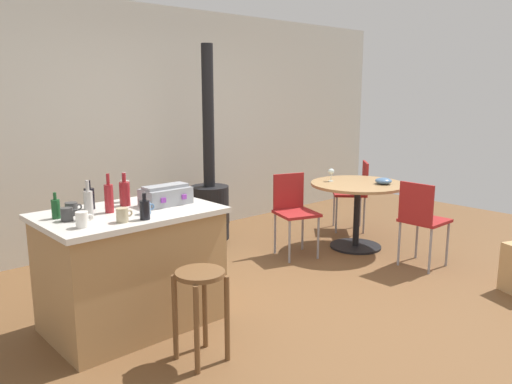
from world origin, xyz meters
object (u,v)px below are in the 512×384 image
wine_glass (331,172)px  wooden_stool (201,296)px  folding_chair_left (421,217)px  cup_0 (146,208)px  folding_chair_far (294,208)px  toolbox (166,195)px  folding_chair_near (355,190)px  bottle_2 (109,198)px  bottle_4 (56,208)px  bottle_0 (125,190)px  bottle_1 (145,209)px  bottle_5 (125,193)px  bottle_6 (89,204)px  dining_table (357,198)px  cup_2 (123,215)px  wood_stove (210,198)px  serving_bowl (383,181)px  kitchen_island (131,268)px  cup_3 (82,220)px  cup_1 (67,214)px  bottle_3 (89,198)px  cup_4 (72,209)px

wine_glass → wooden_stool: bearing=-157.4°
folding_chair_left → cup_0: bearing=167.1°
folding_chair_far → toolbox: size_ratio=2.38×
folding_chair_near → cup_0: (-3.36, -0.68, 0.41)m
bottle_2 → bottle_4: 0.36m
wooden_stool → folding_chair_left: size_ratio=0.70×
folding_chair_far → wine_glass: wine_glass is taller
bottle_0 → bottle_1: 0.62m
toolbox → bottle_5: (-0.25, 0.18, 0.03)m
bottle_6 → wine_glass: bottle_6 is taller
wine_glass → dining_table: bearing=-64.3°
cup_2 → wine_glass: bearing=11.4°
bottle_2 → bottle_6: size_ratio=1.05×
wood_stove → serving_bowl: (1.28, -1.46, 0.24)m
wooden_stool → bottle_4: size_ratio=3.37×
kitchen_island → cup_3: bearing=-153.6°
bottle_4 → bottle_6: (0.16, -0.17, 0.03)m
cup_1 → bottle_6: bearing=-24.4°
bottle_1 → serving_bowl: bearing=2.2°
dining_table → bottle_3: size_ratio=4.80×
bottle_5 → cup_0: 0.35m
folding_chair_left → toolbox: (-2.43, 0.78, 0.44)m
bottle_6 → cup_3: (-0.12, -0.17, -0.05)m
toolbox → wine_glass: (2.37, 0.32, -0.11)m
bottle_3 → cup_3: 0.53m
bottle_0 → folding_chair_far: bearing=1.5°
wood_stove → cup_3: (-2.13, -1.49, 0.40)m
folding_chair_far → cup_0: size_ratio=8.11×
bottle_6 → dining_table: bearing=1.6°
cup_3 → wooden_stool: bearing=-47.2°
cup_3 → wine_glass: 3.17m
folding_chair_far → cup_0: 2.17m
folding_chair_near → bottle_3: 3.63m
kitchen_island → bottle_5: size_ratio=5.00×
wood_stove → toolbox: size_ratio=6.14×
bottle_3 → bottle_5: 0.26m
folding_chair_near → wood_stove: bearing=155.9°
cup_3 → cup_0: bearing=5.5°
bottle_1 → bottle_6: bearing=137.4°
bottle_5 → cup_4: 0.43m
bottle_0 → serving_bowl: bottle_0 is taller
wood_stove → wine_glass: wood_stove is taller
dining_table → bottle_2: (-2.94, 0.00, 0.43)m
bottle_5 → cup_4: bearing=-177.0°
bottle_1 → bottle_3: (-0.15, 0.54, 0.01)m
folding_chair_left → cup_1: cup_1 is taller
folding_chair_left → bottle_1: size_ratio=4.79×
cup_0 → wine_glass: 2.68m
wooden_stool → bottle_0: bearing=86.8°
dining_table → cup_2: 3.04m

